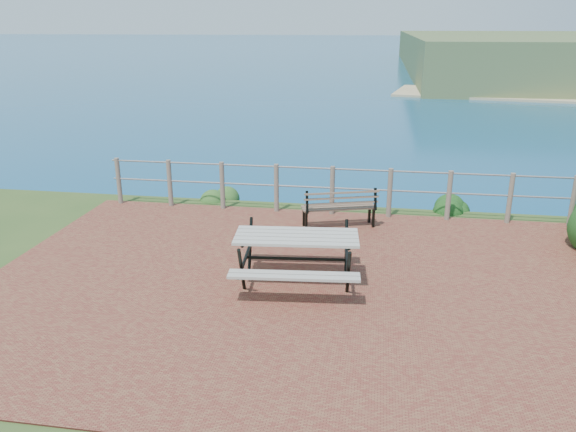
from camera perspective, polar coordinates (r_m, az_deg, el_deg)
name	(u,v)px	position (r m, az deg, el deg)	size (l,w,h in m)	color
ground	(312,286)	(8.49, 2.50, -7.09)	(10.00, 7.00, 0.12)	brown
ocean	(380,34)	(207.61, 9.31, 17.75)	(1200.00, 1200.00, 0.00)	#15637F
safety_railing	(332,188)	(11.40, 4.52, 2.87)	(9.40, 0.10, 1.00)	#6B5B4C
picnic_table	(296,254)	(8.34, 0.86, -3.87)	(1.87, 1.57, 0.76)	#A29D92
park_bench	(339,201)	(10.69, 5.20, 1.50)	(1.45, 0.77, 0.80)	brown
shrub_lip_west	(218,198)	(12.77, -7.14, 1.87)	(0.71, 0.71, 0.43)	#2F5720
shrub_lip_east	(449,209)	(12.36, 16.07, 0.68)	(0.67, 0.67, 0.38)	#123C13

